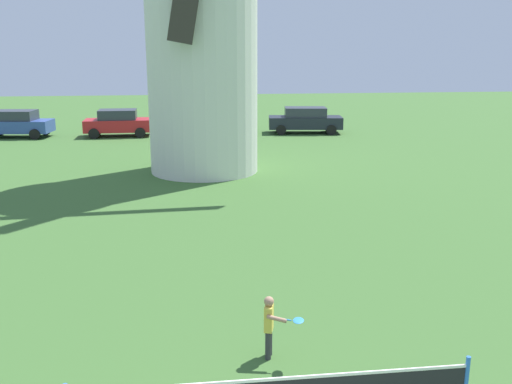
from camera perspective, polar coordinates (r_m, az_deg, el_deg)
The scene contains 6 objects.
windmill at distance 23.62m, azimuth -5.56°, elevation 18.61°, with size 9.70×5.19×14.85m.
player_far at distance 9.62m, azimuth 1.47°, elevation -13.07°, with size 0.66×0.60×1.10m.
parked_car_blue at distance 35.83m, azimuth -22.98°, elevation 6.37°, with size 4.11×2.25×1.56m.
parked_car_red at distance 34.42m, azimuth -13.71°, elevation 6.81°, with size 3.85×1.93×1.56m.
parked_car_green at distance 34.09m, azimuth -4.66°, elevation 7.10°, with size 3.97×2.02×1.56m.
parked_car_black at distance 34.87m, azimuth 4.98°, elevation 7.26°, with size 4.59×2.32×1.56m.
Camera 1 is at (-0.93, -4.37, 5.04)m, focal length 39.75 mm.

